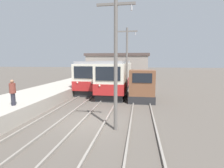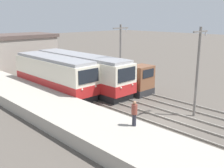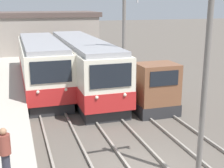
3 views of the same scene
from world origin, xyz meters
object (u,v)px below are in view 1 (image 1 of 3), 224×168
(commuter_train_center, at_px, (117,77))
(shunting_locomotive, at_px, (142,87))
(catenary_mast_near, at_px, (116,60))
(commuter_train_left, at_px, (98,76))
(catenary_mast_mid, at_px, (127,61))
(person_on_platform, at_px, (13,92))

(commuter_train_center, relative_size, shunting_locomotive, 2.47)
(catenary_mast_near, bearing_deg, shunting_locomotive, 79.90)
(commuter_train_left, distance_m, shunting_locomotive, 7.88)
(catenary_mast_mid, bearing_deg, shunting_locomotive, 5.03)
(commuter_train_left, relative_size, catenary_mast_near, 1.65)
(catenary_mast_near, bearing_deg, catenary_mast_mid, 90.00)
(commuter_train_left, relative_size, commuter_train_center, 0.84)
(shunting_locomotive, distance_m, person_on_platform, 11.33)
(commuter_train_center, bearing_deg, catenary_mast_near, -83.31)
(commuter_train_left, bearing_deg, commuter_train_center, -16.66)
(catenary_mast_mid, xyz_separation_m, person_on_platform, (-6.67, -7.69, -1.95))
(commuter_train_center, bearing_deg, person_on_platform, -112.76)
(shunting_locomotive, bearing_deg, commuter_train_center, 123.85)
(commuter_train_left, distance_m, catenary_mast_mid, 7.25)
(commuter_train_left, relative_size, person_on_platform, 7.00)
(catenary_mast_mid, distance_m, person_on_platform, 10.37)
(commuter_train_center, relative_size, catenary_mast_near, 1.97)
(commuter_train_left, bearing_deg, catenary_mast_mid, -51.64)
(commuter_train_center, height_order, person_on_platform, commuter_train_center)
(shunting_locomotive, bearing_deg, person_on_platform, -136.20)
(catenary_mast_mid, bearing_deg, person_on_platform, -130.91)
(person_on_platform, bearing_deg, commuter_train_left, 79.82)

